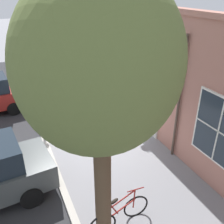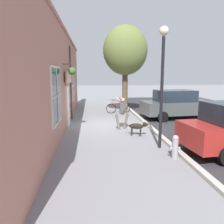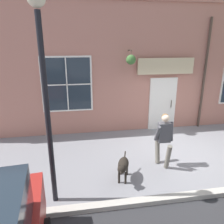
# 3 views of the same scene
# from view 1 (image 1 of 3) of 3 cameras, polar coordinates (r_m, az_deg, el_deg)

# --- Properties ---
(ground_plane) EXTENTS (90.00, 90.00, 0.00)m
(ground_plane) POSITION_cam_1_polar(r_m,az_deg,el_deg) (9.89, -2.48, -7.17)
(ground_plane) COLOR gray
(storefront_facade) EXTENTS (0.95, 18.00, 4.93)m
(storefront_facade) POSITION_cam_1_polar(r_m,az_deg,el_deg) (9.79, 10.16, 8.23)
(storefront_facade) COLOR #B27566
(storefront_facade) RESTS_ON ground_plane
(pedestrian_walking) EXTENTS (0.72, 0.56, 1.59)m
(pedestrian_walking) POSITION_cam_1_polar(r_m,az_deg,el_deg) (10.05, -7.62, -0.58)
(pedestrian_walking) COLOR #6B665B
(pedestrian_walking) RESTS_ON ground_plane
(dog_on_leash) EXTENTS (1.02, 0.47, 0.66)m
(dog_on_leash) POSITION_cam_1_polar(r_m,az_deg,el_deg) (11.27, -11.89, -0.64)
(dog_on_leash) COLOR black
(dog_on_leash) RESTS_ON ground_plane
(street_tree_by_curb) EXTENTS (3.03, 2.73, 5.97)m
(street_tree_by_curb) POSITION_cam_1_polar(r_m,az_deg,el_deg) (4.44, -3.14, 9.49)
(street_tree_by_curb) COLOR brown
(street_tree_by_curb) RESTS_ON ground_plane
(leaning_bicycle) EXTENTS (1.73, 0.26, 1.01)m
(leaning_bicycle) POSITION_cam_1_polar(r_m,az_deg,el_deg) (6.82, 1.85, -22.29)
(leaning_bicycle) COLOR black
(leaning_bicycle) RESTS_ON ground_plane
(street_lamp) EXTENTS (0.32, 0.32, 4.30)m
(street_lamp) POSITION_cam_1_polar(r_m,az_deg,el_deg) (11.93, -17.20, 12.79)
(street_lamp) COLOR black
(street_lamp) RESTS_ON ground_plane
(fire_hydrant) EXTENTS (0.34, 0.20, 0.77)m
(fire_hydrant) POSITION_cam_1_polar(r_m,az_deg,el_deg) (13.67, -17.14, 3.61)
(fire_hydrant) COLOR #99999E
(fire_hydrant) RESTS_ON ground_plane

